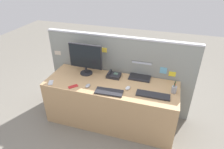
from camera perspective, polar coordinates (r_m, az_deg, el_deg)
ground_plane at (r=3.32m, az=-0.26°, el=-12.92°), size 10.00×10.00×0.00m
desk at (r=3.09m, az=-0.28°, el=-8.10°), size 1.96×0.70×0.71m
cubicle_divider at (r=3.23m, az=1.80°, el=0.24°), size 2.40×0.08×1.31m
desktop_monitor at (r=3.04m, az=-7.76°, el=4.85°), size 0.53×0.20×0.49m
laptop at (r=3.05m, az=8.35°, el=0.47°), size 0.32×0.24×0.24m
desk_phone at (r=3.03m, az=0.40°, el=-0.18°), size 0.21×0.17×0.08m
keyboard_main at (r=2.68m, az=11.86°, el=-5.89°), size 0.45×0.14×0.02m
keyboard_spare at (r=2.68m, az=-0.88°, el=-5.10°), size 0.39×0.18×0.02m
computer_mouse_right_hand at (r=2.82m, az=-7.08°, el=-3.26°), size 0.07×0.10×0.03m
computer_mouse_left_hand at (r=2.76m, az=4.64°, el=-3.94°), size 0.09×0.11×0.03m
pen_cup at (r=2.79m, az=17.67°, el=-4.14°), size 0.07×0.07×0.18m
cell_phone_silver_slab at (r=3.02m, az=-17.47°, el=-2.28°), size 0.11×0.14×0.01m
cell_phone_red_case at (r=2.86m, az=-11.29°, el=-3.43°), size 0.14×0.14×0.01m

